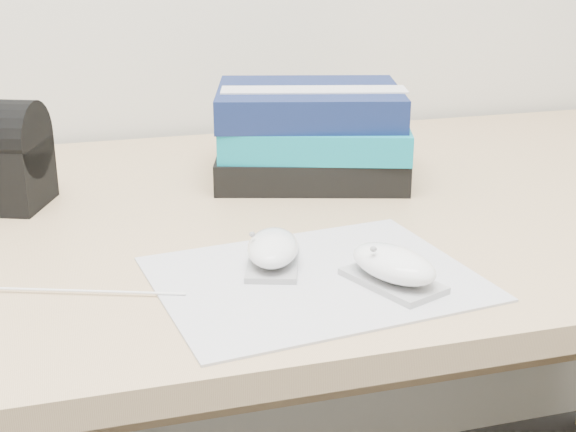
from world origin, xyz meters
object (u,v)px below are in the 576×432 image
object	(u,v)px
mouse_rear	(273,250)
book_stack	(312,133)
desk	(297,338)
mouse_front	(393,267)

from	to	relation	value
mouse_rear	book_stack	distance (m)	0.34
desk	mouse_front	xyz separation A→B (m)	(-0.00, -0.34, 0.26)
desk	mouse_rear	bearing A→B (deg)	-111.80
book_stack	desk	bearing A→B (deg)	-126.53
desk	book_stack	size ratio (longest dim) A/B	5.10
desk	mouse_front	size ratio (longest dim) A/B	13.78
desk	mouse_rear	world-z (taller)	mouse_rear
mouse_rear	mouse_front	bearing A→B (deg)	-37.10
mouse_rear	mouse_front	distance (m)	0.13
desk	mouse_rear	size ratio (longest dim) A/B	14.82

